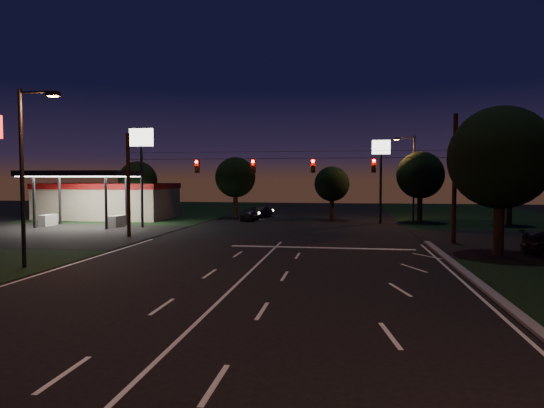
% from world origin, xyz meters
% --- Properties ---
extents(ground, '(140.00, 140.00, 0.00)m').
position_xyz_m(ground, '(0.00, 0.00, 0.00)').
color(ground, black).
rests_on(ground, ground).
extents(cross_street_left, '(20.00, 16.00, 0.02)m').
position_xyz_m(cross_street_left, '(-20.00, 16.00, 0.00)').
color(cross_street_left, black).
rests_on(cross_street_left, ground).
extents(edge_line_right, '(0.14, 40.00, 0.01)m').
position_xyz_m(edge_line_right, '(9.70, -6.00, 0.01)').
color(edge_line_right, silver).
rests_on(edge_line_right, ground).
extents(center_line, '(0.14, 40.00, 0.01)m').
position_xyz_m(center_line, '(0.00, -6.00, 0.01)').
color(center_line, silver).
rests_on(center_line, ground).
extents(stop_bar, '(12.00, 0.50, 0.01)m').
position_xyz_m(stop_bar, '(3.00, 11.50, 0.01)').
color(stop_bar, silver).
rests_on(stop_bar, ground).
extents(utility_pole_right, '(0.30, 0.30, 9.00)m').
position_xyz_m(utility_pole_right, '(12.00, 15.00, 0.00)').
color(utility_pole_right, black).
rests_on(utility_pole_right, ground).
extents(utility_pole_left, '(0.28, 0.28, 8.00)m').
position_xyz_m(utility_pole_left, '(-12.00, 15.00, 0.00)').
color(utility_pole_left, black).
rests_on(utility_pole_left, ground).
extents(signal_span, '(24.00, 0.40, 1.56)m').
position_xyz_m(signal_span, '(-0.00, 14.96, 5.50)').
color(signal_span, black).
rests_on(signal_span, ground).
extents(gas_station, '(14.20, 16.10, 5.25)m').
position_xyz_m(gas_station, '(-21.86, 30.39, 2.38)').
color(gas_station, gray).
rests_on(gas_station, ground).
extents(pole_sign_left_near, '(2.20, 0.30, 9.10)m').
position_xyz_m(pole_sign_left_near, '(-14.00, 22.00, 6.98)').
color(pole_sign_left_near, black).
rests_on(pole_sign_left_near, ground).
extents(pole_sign_right, '(1.80, 0.30, 8.40)m').
position_xyz_m(pole_sign_right, '(8.00, 30.00, 6.24)').
color(pole_sign_right, black).
rests_on(pole_sign_right, ground).
extents(street_light_left, '(2.20, 0.35, 9.00)m').
position_xyz_m(street_light_left, '(-11.24, 2.00, 5.24)').
color(street_light_left, black).
rests_on(street_light_left, ground).
extents(street_light_right_far, '(2.20, 0.35, 9.00)m').
position_xyz_m(street_light_right_far, '(11.24, 32.00, 5.24)').
color(street_light_right_far, black).
rests_on(street_light_right_far, ground).
extents(tree_right_near, '(6.00, 6.00, 8.76)m').
position_xyz_m(tree_right_near, '(13.53, 10.17, 5.68)').
color(tree_right_near, black).
rests_on(tree_right_near, ground).
extents(tree_far_a, '(4.20, 4.20, 6.42)m').
position_xyz_m(tree_far_a, '(-17.98, 30.12, 4.26)').
color(tree_far_a, black).
rests_on(tree_far_a, ground).
extents(tree_far_b, '(4.60, 4.60, 6.98)m').
position_xyz_m(tree_far_b, '(-7.98, 34.13, 4.61)').
color(tree_far_b, black).
rests_on(tree_far_b, ground).
extents(tree_far_c, '(3.80, 3.80, 5.86)m').
position_xyz_m(tree_far_c, '(3.02, 33.10, 3.90)').
color(tree_far_c, black).
rests_on(tree_far_c, ground).
extents(tree_far_d, '(4.80, 4.80, 7.30)m').
position_xyz_m(tree_far_d, '(12.02, 31.13, 4.83)').
color(tree_far_d, black).
rests_on(tree_far_d, ground).
extents(tree_far_e, '(4.00, 4.00, 6.18)m').
position_xyz_m(tree_far_e, '(20.02, 29.11, 4.11)').
color(tree_far_e, black).
rests_on(tree_far_e, ground).
extents(car_oncoming_a, '(1.63, 3.74, 1.26)m').
position_xyz_m(car_oncoming_a, '(-5.71, 30.82, 0.63)').
color(car_oncoming_a, black).
rests_on(car_oncoming_a, ground).
extents(car_oncoming_b, '(2.15, 4.01, 1.26)m').
position_xyz_m(car_oncoming_b, '(-5.23, 35.82, 0.63)').
color(car_oncoming_b, black).
rests_on(car_oncoming_b, ground).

